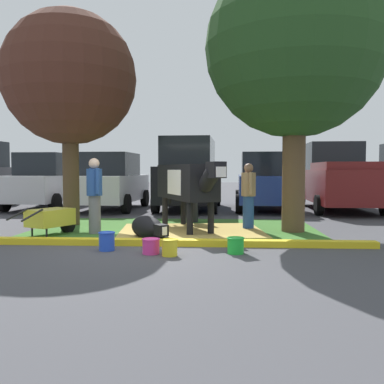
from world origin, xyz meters
name	(u,v)px	position (x,y,z in m)	size (l,w,h in m)	color
ground_plane	(138,246)	(0.00, 0.00, 0.00)	(80.00, 80.00, 0.00)	#424247
grass_island	(175,229)	(0.47, 2.24, 0.01)	(6.64, 4.03, 0.02)	#386B28
curb_yellow	(164,242)	(0.47, 0.07, 0.06)	(7.84, 0.24, 0.12)	yellow
hay_bedding	(191,231)	(0.87, 1.85, 0.03)	(3.20, 2.40, 0.04)	tan
shade_tree_left	(70,79)	(-2.25, 2.80, 3.71)	(3.35, 3.35, 5.41)	#4C3823
shade_tree_right	(295,48)	(3.20, 1.96, 4.13)	(4.03, 4.03, 6.18)	brown
cow_holstein	(188,183)	(0.79, 1.95, 1.13)	(1.71, 2.96, 1.58)	black
calf_lying	(148,228)	(0.06, 0.75, 0.24)	(1.03, 1.24, 0.48)	black
person_handler	(94,193)	(-1.23, 1.37, 0.90)	(0.34, 0.45, 1.68)	slate
person_visitor_near	(248,194)	(2.20, 2.26, 0.84)	(0.34, 0.52, 1.57)	#23478C
person_visitor_far	(193,192)	(0.82, 3.53, 0.83)	(0.53, 0.34, 1.56)	black
wheelbarrow	(51,218)	(-2.10, 1.10, 0.39)	(1.09, 1.56, 0.63)	gold
bucket_blue	(107,241)	(-0.47, -0.47, 0.17)	(0.30, 0.30, 0.33)	blue
bucket_pink	(151,246)	(0.35, -0.72, 0.14)	(0.31, 0.31, 0.26)	#EA3893
bucket_yellow	(170,247)	(0.69, -0.88, 0.15)	(0.28, 0.28, 0.28)	yellow
bucket_green	(236,245)	(1.79, -0.61, 0.15)	(0.30, 0.30, 0.28)	green
sedan_silver	(48,182)	(-4.78, 7.47, 0.98)	(2.16, 4.47, 2.02)	silver
hatchback_white	(112,182)	(-2.32, 7.19, 0.98)	(2.16, 4.47, 2.02)	silver
suv_black	(189,174)	(0.46, 7.39, 1.27)	(2.26, 4.67, 2.52)	black
sedan_blue	(264,182)	(3.12, 7.41, 0.98)	(2.16, 4.47, 2.02)	navy
pickup_truck_maroon	(338,178)	(5.70, 7.45, 1.11)	(2.39, 5.48, 2.42)	maroon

